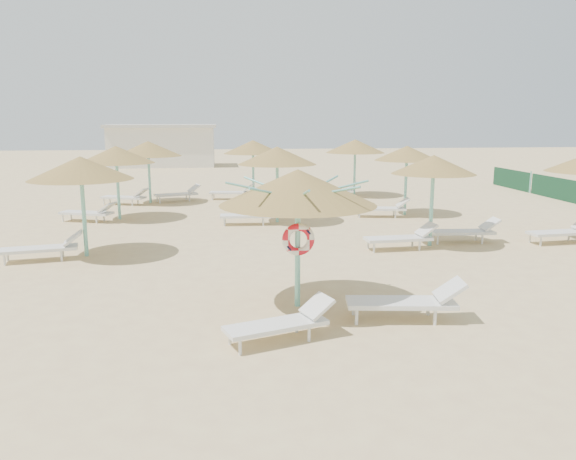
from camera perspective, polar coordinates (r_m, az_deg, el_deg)
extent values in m
plane|color=#D0B87F|center=(11.15, 1.21, -7.96)|extent=(120.00, 120.00, 0.00)
cylinder|color=#70C2B6|center=(10.97, 0.98, -2.07)|extent=(0.11, 0.11, 2.28)
cone|color=olive|center=(10.76, 1.01, 4.38)|extent=(3.04, 3.04, 0.68)
cylinder|color=#70C2B6|center=(10.79, 1.00, 3.05)|extent=(0.20, 0.20, 0.12)
cylinder|color=#70C2B6|center=(10.88, 4.66, 4.16)|extent=(1.37, 0.04, 0.35)
cylinder|color=#70C2B6|center=(11.32, 3.15, 4.46)|extent=(1.00, 1.00, 0.35)
cylinder|color=#70C2B6|center=(11.45, 0.53, 4.55)|extent=(0.04, 1.37, 0.35)
cylinder|color=#70C2B6|center=(11.19, -1.85, 4.39)|extent=(1.00, 1.00, 0.35)
cylinder|color=#70C2B6|center=(10.69, -2.72, 4.06)|extent=(1.37, 0.04, 0.35)
cylinder|color=#70C2B6|center=(10.22, -1.37, 3.74)|extent=(1.00, 1.00, 0.35)
cylinder|color=#70C2B6|center=(10.07, 1.54, 3.64)|extent=(0.04, 1.37, 0.35)
cylinder|color=#70C2B6|center=(10.36, 4.09, 3.82)|extent=(1.00, 1.00, 0.35)
torus|color=red|center=(10.82, 1.06, -0.97)|extent=(0.64, 0.15, 0.64)
cylinder|color=silver|center=(9.06, -4.90, -11.78)|extent=(0.05, 0.05, 0.26)
cylinder|color=silver|center=(9.45, -5.92, -10.79)|extent=(0.05, 0.05, 0.26)
cylinder|color=silver|center=(9.53, 2.15, -10.54)|extent=(0.05, 0.05, 0.26)
cylinder|color=silver|center=(9.91, 0.88, -9.66)|extent=(0.05, 0.05, 0.26)
cube|color=silver|center=(9.45, -1.23, -9.65)|extent=(1.83, 1.11, 0.07)
cube|color=silver|center=(9.71, 2.96, -7.71)|extent=(0.60, 0.66, 0.33)
cylinder|color=silver|center=(10.32, 6.98, -8.78)|extent=(0.06, 0.06, 0.29)
cylinder|color=silver|center=(10.81, 6.68, -7.84)|extent=(0.06, 0.06, 0.29)
cylinder|color=silver|center=(10.57, 14.71, -8.59)|extent=(0.06, 0.06, 0.29)
cylinder|color=silver|center=(11.05, 14.05, -7.68)|extent=(0.06, 0.06, 0.29)
cube|color=silver|center=(10.62, 11.38, -7.25)|extent=(2.06, 0.90, 0.08)
cube|color=silver|center=(10.75, 16.12, -5.85)|extent=(0.58, 0.69, 0.38)
cylinder|color=#70C2B6|center=(16.02, -20.02, 1.51)|extent=(0.11, 0.11, 2.30)
cone|color=olive|center=(15.87, -20.32, 5.93)|extent=(2.72, 2.72, 0.61)
cylinder|color=#70C2B6|center=(15.89, -20.27, 5.07)|extent=(0.20, 0.20, 0.12)
cylinder|color=silver|center=(15.99, -26.85, -2.74)|extent=(0.06, 0.06, 0.28)
cylinder|color=silver|center=(16.47, -26.59, -2.34)|extent=(0.06, 0.06, 0.28)
cylinder|color=silver|center=(15.82, -22.02, -2.48)|extent=(0.06, 0.06, 0.28)
cylinder|color=silver|center=(16.31, -21.91, -2.08)|extent=(0.06, 0.06, 0.28)
cube|color=silver|center=(16.08, -23.96, -1.76)|extent=(1.98, 0.98, 0.08)
cube|color=silver|center=(15.96, -21.00, -0.75)|extent=(0.59, 0.68, 0.36)
cylinder|color=#70C2B6|center=(21.65, -16.88, 4.07)|extent=(0.11, 0.11, 2.30)
cone|color=olive|center=(21.54, -17.07, 7.35)|extent=(2.76, 2.76, 0.62)
cylinder|color=#70C2B6|center=(21.56, -17.03, 6.70)|extent=(0.20, 0.20, 0.12)
cylinder|color=silver|center=(21.86, -21.90, 1.12)|extent=(0.06, 0.06, 0.28)
cylinder|color=silver|center=(22.27, -21.17, 1.35)|extent=(0.06, 0.06, 0.28)
cylinder|color=silver|center=(21.13, -18.88, 1.01)|extent=(0.06, 0.06, 0.28)
cylinder|color=silver|center=(21.55, -18.19, 1.24)|extent=(0.06, 0.06, 0.28)
cube|color=silver|center=(21.60, -19.81, 1.64)|extent=(2.00, 1.22, 0.08)
cube|color=silver|center=(21.12, -17.90, 2.22)|extent=(0.66, 0.73, 0.36)
cylinder|color=#70C2B6|center=(25.56, -13.90, 5.24)|extent=(0.11, 0.11, 2.30)
cone|color=olive|center=(25.47, -14.03, 8.03)|extent=(2.89, 2.89, 0.65)
cylinder|color=#70C2B6|center=(25.48, -14.01, 7.48)|extent=(0.20, 0.20, 0.12)
cylinder|color=silver|center=(25.63, -18.20, 2.75)|extent=(0.06, 0.06, 0.28)
cylinder|color=silver|center=(26.05, -17.64, 2.91)|extent=(0.06, 0.06, 0.28)
cylinder|color=silver|center=(24.96, -15.54, 2.69)|extent=(0.06, 0.06, 0.28)
cylinder|color=silver|center=(25.40, -15.01, 2.85)|extent=(0.06, 0.06, 0.28)
cube|color=silver|center=(25.42, -16.39, 3.20)|extent=(2.00, 1.22, 0.08)
cube|color=silver|center=(24.99, -14.71, 3.71)|extent=(0.66, 0.73, 0.36)
cylinder|color=silver|center=(25.43, -12.89, 2.96)|extent=(0.06, 0.06, 0.28)
cylinder|color=silver|center=(25.91, -13.15, 3.10)|extent=(0.06, 0.06, 0.28)
cylinder|color=silver|center=(25.77, -9.97, 3.18)|extent=(0.06, 0.06, 0.28)
cylinder|color=silver|center=(26.25, -10.28, 3.31)|extent=(0.06, 0.06, 0.28)
cube|color=silver|center=(25.84, -11.31, 3.56)|extent=(2.00, 1.22, 0.08)
cube|color=silver|center=(26.04, -9.53, 4.21)|extent=(0.66, 0.73, 0.36)
cylinder|color=#70C2B6|center=(20.14, -1.10, 4.04)|extent=(0.11, 0.11, 2.30)
cone|color=olive|center=(20.02, -1.11, 7.58)|extent=(2.79, 2.79, 0.63)
cylinder|color=#70C2B6|center=(20.04, -1.11, 6.88)|extent=(0.20, 0.20, 0.12)
cylinder|color=silver|center=(19.59, -6.48, 0.78)|extent=(0.06, 0.06, 0.28)
cylinder|color=silver|center=(20.08, -6.42, 1.04)|extent=(0.06, 0.06, 0.28)
cylinder|color=silver|center=(19.58, -2.53, 0.84)|extent=(0.06, 0.06, 0.28)
cylinder|color=silver|center=(20.07, -2.57, 1.09)|extent=(0.06, 0.06, 0.28)
cube|color=silver|center=(19.79, -4.15, 1.46)|extent=(1.93, 0.71, 0.08)
cube|color=silver|center=(19.76, -1.69, 2.17)|extent=(0.51, 0.62, 0.36)
cylinder|color=#70C2B6|center=(26.51, -3.55, 5.75)|extent=(0.11, 0.11, 2.30)
cone|color=olive|center=(26.42, -3.58, 8.43)|extent=(2.75, 2.75, 0.62)
cylinder|color=#70C2B6|center=(26.43, -3.58, 7.90)|extent=(0.20, 0.20, 0.12)
cylinder|color=silver|center=(26.04, -7.69, 3.33)|extent=(0.06, 0.06, 0.28)
cylinder|color=silver|center=(26.53, -7.54, 3.48)|extent=(0.06, 0.06, 0.28)
cylinder|color=silver|center=(25.88, -4.72, 3.35)|extent=(0.06, 0.06, 0.28)
cylinder|color=silver|center=(26.38, -4.63, 3.50)|extent=(0.06, 0.06, 0.28)
cube|color=silver|center=(26.16, -5.89, 3.81)|extent=(1.96, 0.85, 0.08)
cube|color=silver|center=(26.05, -4.03, 4.34)|extent=(0.56, 0.66, 0.36)
cylinder|color=silver|center=(26.60, -2.79, 3.58)|extent=(0.06, 0.06, 0.28)
cylinder|color=silver|center=(27.08, -3.00, 3.72)|extent=(0.06, 0.06, 0.28)
cylinder|color=silver|center=(26.89, 0.04, 3.68)|extent=(0.06, 0.06, 0.28)
cylinder|color=silver|center=(27.37, -0.21, 3.81)|extent=(0.06, 0.06, 0.28)
cube|color=silver|center=(26.98, -1.23, 4.09)|extent=(1.96, 0.85, 0.08)
cube|color=silver|center=(27.15, 0.53, 4.64)|extent=(0.56, 0.66, 0.36)
cylinder|color=#70C2B6|center=(16.84, 14.37, 2.28)|extent=(0.11, 0.11, 2.30)
cone|color=olive|center=(16.70, 14.58, 6.46)|extent=(2.41, 2.41, 0.54)
cylinder|color=#70C2B6|center=(16.72, 14.54, 5.67)|extent=(0.20, 0.20, 0.12)
cylinder|color=silver|center=(15.78, 8.73, -1.81)|extent=(0.06, 0.06, 0.28)
cylinder|color=silver|center=(16.24, 8.14, -1.42)|extent=(0.06, 0.06, 0.28)
cylinder|color=silver|center=(16.28, 13.21, -1.58)|extent=(0.06, 0.06, 0.28)
cylinder|color=silver|center=(16.72, 12.52, -1.21)|extent=(0.06, 0.06, 0.28)
cube|color=silver|center=(16.25, 11.11, -0.87)|extent=(1.94, 0.75, 0.08)
cube|color=silver|center=(16.54, 13.88, 0.07)|extent=(0.53, 0.63, 0.36)
cylinder|color=silver|center=(17.22, 14.96, -0.97)|extent=(0.06, 0.06, 0.28)
cylinder|color=silver|center=(17.69, 14.48, -0.63)|extent=(0.06, 0.06, 0.28)
cylinder|color=silver|center=(17.68, 19.14, -0.91)|extent=(0.06, 0.06, 0.28)
cylinder|color=silver|center=(18.13, 18.56, -0.58)|extent=(0.06, 0.06, 0.28)
cube|color=silver|center=(17.68, 17.22, -0.19)|extent=(1.94, 0.75, 0.08)
cube|color=silver|center=(17.94, 19.82, 0.59)|extent=(0.53, 0.63, 0.36)
cylinder|color=#70C2B6|center=(22.19, 11.86, 4.47)|extent=(0.11, 0.11, 2.30)
cone|color=olive|center=(22.08, 11.99, 7.65)|extent=(2.48, 2.48, 0.56)
cylinder|color=#70C2B6|center=(22.10, 11.97, 7.04)|extent=(0.20, 0.20, 0.12)
cylinder|color=silver|center=(21.29, 7.27, 1.60)|extent=(0.06, 0.06, 0.28)
cylinder|color=silver|center=(21.79, 7.16, 1.82)|extent=(0.06, 0.06, 0.28)
cylinder|color=silver|center=(21.45, 10.86, 1.56)|extent=(0.06, 0.06, 0.28)
cylinder|color=silver|center=(21.94, 10.68, 1.78)|extent=(0.06, 0.06, 0.28)
cube|color=silver|center=(21.59, 9.34, 2.16)|extent=(1.98, 0.92, 0.08)
cube|color=silver|center=(21.68, 11.59, 2.75)|extent=(0.58, 0.67, 0.36)
cylinder|color=#70C2B6|center=(27.37, 6.78, 5.86)|extent=(0.11, 0.11, 2.30)
cone|color=olive|center=(27.29, 6.84, 8.47)|extent=(2.83, 2.83, 0.64)
cylinder|color=#70C2B6|center=(27.30, 6.83, 7.95)|extent=(0.20, 0.20, 0.12)
cylinder|color=silver|center=(26.67, 2.89, 3.60)|extent=(0.06, 0.06, 0.28)
cylinder|color=silver|center=(27.16, 2.99, 3.74)|extent=(0.06, 0.06, 0.28)
cylinder|color=silver|center=(26.59, 5.80, 3.54)|extent=(0.06, 0.06, 0.28)
cylinder|color=silver|center=(27.08, 5.84, 3.68)|extent=(0.06, 0.06, 0.28)
cube|color=silver|center=(26.84, 4.65, 4.02)|extent=(2.00, 1.08, 0.08)
cube|color=silver|center=(26.78, 6.48, 4.48)|extent=(0.62, 0.70, 0.36)
cylinder|color=silver|center=(18.00, 24.29, -1.08)|extent=(0.06, 0.06, 0.28)
cylinder|color=silver|center=(18.39, 23.37, -0.76)|extent=(0.06, 0.06, 0.28)
cylinder|color=silver|center=(19.21, 26.63, -0.56)|extent=(0.06, 0.06, 0.28)
cube|color=silver|center=(18.64, 25.85, -0.25)|extent=(1.95, 0.81, 0.08)
cube|color=silver|center=(45.70, -12.62, 8.22)|extent=(8.00, 4.00, 3.00)
cube|color=beige|center=(45.65, -12.71, 10.26)|extent=(8.40, 4.40, 0.25)
cube|color=#18492E|center=(29.09, 25.45, 3.88)|extent=(0.08, 3.80, 1.00)
cube|color=#18492E|center=(32.52, 21.73, 4.83)|extent=(0.08, 3.80, 1.00)
cylinder|color=#70C2B6|center=(30.87, 23.40, 4.50)|extent=(0.08, 0.08, 1.10)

